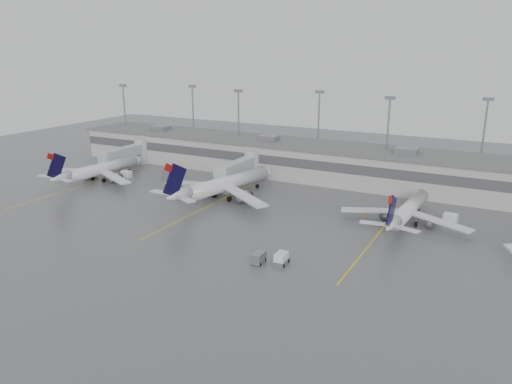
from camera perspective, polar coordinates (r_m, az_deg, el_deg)
The scene contains 18 objects.
ground at distance 74.15m, azimuth -4.86°, elevation -8.93°, with size 260.00×260.00×0.00m, color #57575A.
terminal at distance 122.99m, azimuth 9.79°, elevation 3.22°, with size 152.00×17.00×9.45m.
light_masts at distance 126.92m, azimuth 10.80°, elevation 7.19°, with size 142.40×8.00×20.60m.
jet_bridge_left at distance 140.18m, azimuth -14.04°, elevation 4.45°, with size 4.00×17.20×7.00m.
jet_bridge_right at distance 120.08m, azimuth -1.42°, elevation 2.99°, with size 4.00×17.20×7.00m.
stand_markings at distance 93.65m, azimuth 3.07°, elevation -3.39°, with size 105.25×40.00×0.01m.
jet_far_left at distance 126.86m, azimuth -17.51°, elevation 2.50°, with size 25.55×28.72×9.29m.
jet_mid_left at distance 106.53m, azimuth -3.76°, elevation 0.89°, with size 28.27×32.05×10.52m.
jet_mid_right at distance 95.49m, azimuth 16.91°, elevation -2.00°, with size 23.95×26.89×8.69m.
baggage_tug at distance 75.73m, azimuth 2.89°, elevation -7.74°, with size 1.95×2.90×1.82m.
baggage_cart at distance 75.96m, azimuth 0.30°, elevation -7.50°, with size 1.62×2.69×1.69m.
gse_uld_a at distance 128.62m, azimuth -14.60°, elevation 1.98°, with size 2.42×1.62×1.72m, color white.
gse_uld_b at distance 111.63m, azimuth -3.51°, elevation 0.30°, with size 2.28×1.52×1.61m, color white.
gse_uld_c at distance 99.50m, azimuth 21.33°, elevation -2.81°, with size 2.43×1.62×1.72m, color white.
gse_loader at distance 125.03m, azimuth -9.75°, elevation 2.01°, with size 2.28×3.65×2.28m, color slate.
cone_a at distance 138.25m, azimuth -15.37°, elevation 2.70°, with size 0.45×0.45×0.72m, color orange.
cone_b at distance 106.66m, azimuth -3.40°, elevation -0.73°, with size 0.42×0.42×0.66m, color orange.
cone_c at distance 99.33m, azimuth 12.47°, elevation -2.40°, with size 0.42×0.42×0.67m, color orange.
Camera 1 is at (36.71, -56.16, 31.58)m, focal length 35.00 mm.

